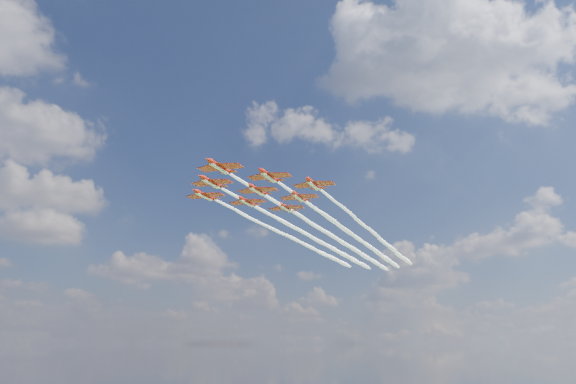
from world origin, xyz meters
The scene contains 9 objects.
jet_lead centered at (35.64, 24.81, 80.85)m, with size 118.43×84.95×2.50m.
jet_row2_port centered at (46.72, 24.62, 80.85)m, with size 118.43×84.95×2.50m.
jet_row2_starb centered at (39.13, 35.33, 80.85)m, with size 118.43×84.95×2.50m.
jet_row3_port centered at (57.80, 24.43, 80.85)m, with size 118.43×84.95×2.50m.
jet_row3_centre centered at (50.21, 35.14, 80.85)m, with size 118.43×84.95×2.50m.
jet_row3_starb centered at (42.62, 45.85, 80.85)m, with size 118.43×84.95×2.50m.
jet_row4_port centered at (61.29, 34.95, 80.85)m, with size 118.43×84.95×2.50m.
jet_row4_starb centered at (53.70, 45.66, 80.85)m, with size 118.43×84.95×2.50m.
jet_tail centered at (64.78, 45.47, 80.85)m, with size 118.43×84.95×2.50m.
Camera 1 is at (-66.77, -107.28, 48.00)m, focal length 35.00 mm.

